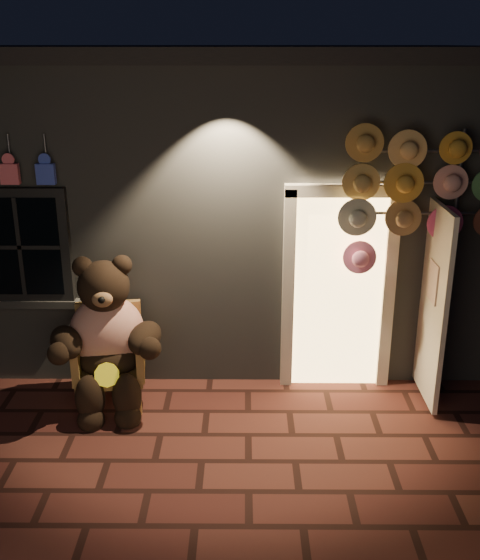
{
  "coord_description": "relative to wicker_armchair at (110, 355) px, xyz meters",
  "views": [
    {
      "loc": [
        0.38,
        -4.91,
        3.49
      ],
      "look_at": [
        0.33,
        1.0,
        1.35
      ],
      "focal_mm": 42.0,
      "sensor_mm": 36.0,
      "label": 1
    }
  ],
  "objects": [
    {
      "name": "shop_building",
      "position": [
        1.0,
        2.9,
        1.23
      ],
      "size": [
        7.3,
        5.95,
        3.51
      ],
      "color": "slate",
      "rests_on": "ground"
    },
    {
      "name": "ground",
      "position": [
        0.99,
        -1.09,
        -0.5
      ],
      "size": [
        60.0,
        60.0,
        0.0
      ],
      "primitive_type": "plane",
      "color": "#532720",
      "rests_on": "ground"
    },
    {
      "name": "teddy_bear",
      "position": [
        0.01,
        -0.13,
        0.24
      ],
      "size": [
        1.18,
        0.99,
        1.64
      ],
      "rotation": [
        0.0,
        0.0,
        0.14
      ],
      "color": "red",
      "rests_on": "ground"
    },
    {
      "name": "hat_rack",
      "position": [
        3.07,
        0.19,
        1.65
      ],
      "size": [
        1.56,
        0.22,
        2.75
      ],
      "color": "#59595E",
      "rests_on": "ground"
    },
    {
      "name": "wicker_armchair",
      "position": [
        0.0,
        0.0,
        0.0
      ],
      "size": [
        0.77,
        0.71,
        1.01
      ],
      "rotation": [
        0.0,
        0.0,
        0.14
      ],
      "color": "#A97141",
      "rests_on": "ground"
    }
  ]
}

